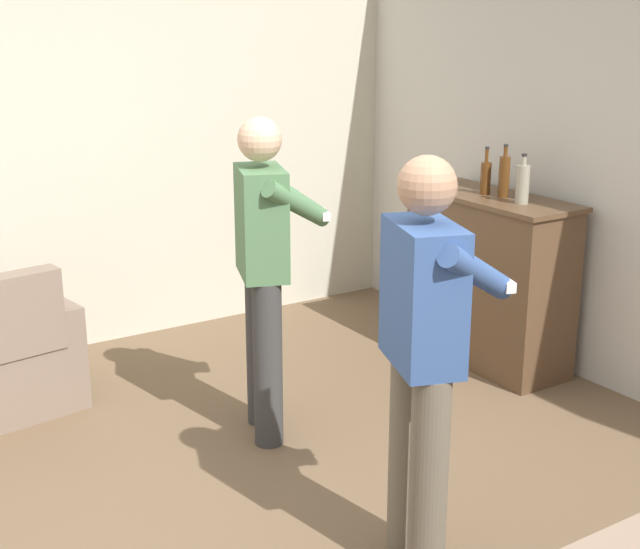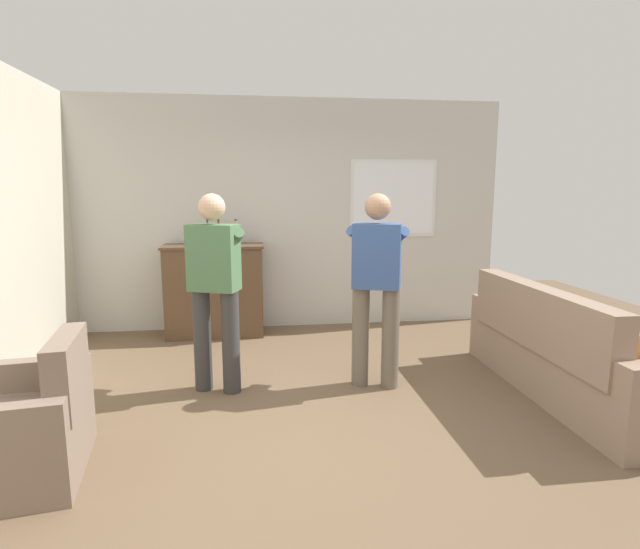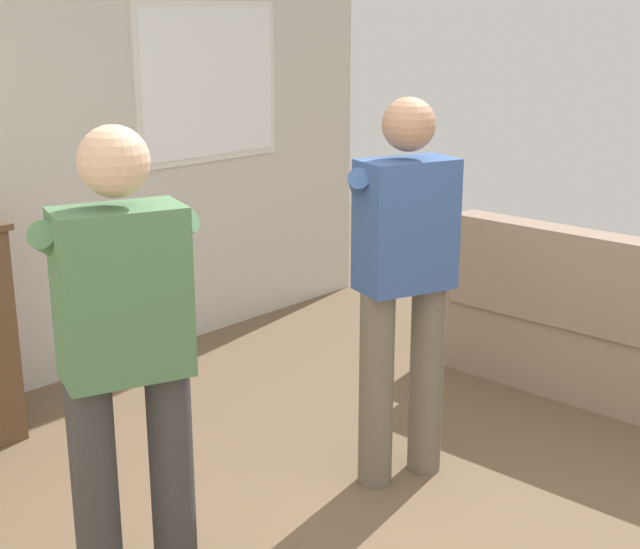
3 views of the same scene
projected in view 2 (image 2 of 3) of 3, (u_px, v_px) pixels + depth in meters
name	position (u px, v px, depth m)	size (l,w,h in m)	color
ground	(321.00, 415.00, 3.83)	(10.40, 10.40, 0.00)	brown
wall_back_with_window	(296.00, 215.00, 6.20)	(5.20, 0.15, 2.80)	beige
couch	(554.00, 355.00, 4.16)	(0.57, 2.25, 0.93)	gray
armchair	(31.00, 429.00, 3.00)	(0.76, 0.96, 0.85)	#7F6B5B
sideboard_cabinet	(215.00, 290.00, 5.86)	(1.16, 0.49, 1.08)	brown
bottle_wine_green	(208.00, 236.00, 5.74)	(0.07, 0.07, 0.30)	#593314
bottle_liquor_amber	(236.00, 235.00, 5.77)	(0.08, 0.08, 0.30)	gray
bottle_spirits_clear	(219.00, 233.00, 5.78)	(0.07, 0.07, 0.32)	#593314
person_standing_left	(215.00, 283.00, 4.16)	(0.52, 0.52, 1.68)	#383838
person_standing_right	(377.00, 281.00, 4.27)	(0.53, 0.52, 1.68)	#6B6051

